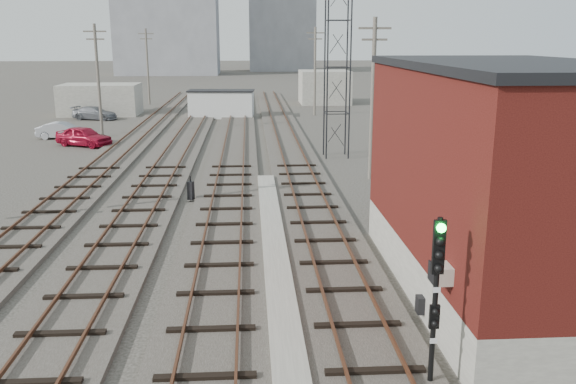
{
  "coord_description": "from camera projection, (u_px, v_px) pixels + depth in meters",
  "views": [
    {
      "loc": [
        -0.39,
        -5.76,
        7.87
      ],
      "look_at": [
        1.05,
        16.62,
        2.2
      ],
      "focal_mm": 38.0,
      "sensor_mm": 36.0,
      "label": 1
    }
  ],
  "objects": [
    {
      "name": "apartment_right",
      "position": [
        282.0,
        17.0,
        149.96
      ],
      "size": [
        16.0,
        12.0,
        26.0
      ],
      "primitive_type": "cube",
      "color": "gray",
      "rests_on": "ground"
    },
    {
      "name": "utility_pole_left_b",
      "position": [
        98.0,
        77.0,
        49.11
      ],
      "size": [
        1.8,
        0.24,
        9.0
      ],
      "color": "#595147",
      "rests_on": "ground"
    },
    {
      "name": "lattice_tower",
      "position": [
        338.0,
        44.0,
        39.89
      ],
      "size": [
        1.6,
        1.6,
        15.0
      ],
      "color": "black",
      "rests_on": "ground"
    },
    {
      "name": "utility_pole_right_b",
      "position": [
        315.0,
        69.0,
        62.87
      ],
      "size": [
        1.8,
        0.24,
        9.0
      ],
      "color": "#595147",
      "rests_on": "ground"
    },
    {
      "name": "car_grey",
      "position": [
        95.0,
        113.0,
        60.47
      ],
      "size": [
        4.81,
        2.96,
        1.3
      ],
      "primitive_type": "imported",
      "rotation": [
        0.0,
        0.0,
        1.3
      ],
      "color": "slate",
      "rests_on": "ground"
    },
    {
      "name": "switch_stand",
      "position": [
        191.0,
        190.0,
        30.12
      ],
      "size": [
        0.37,
        0.37,
        1.2
      ],
      "rotation": [
        0.0,
        0.0,
        -0.41
      ],
      "color": "black",
      "rests_on": "ground"
    },
    {
      "name": "car_red",
      "position": [
        84.0,
        136.0,
        45.59
      ],
      "size": [
        4.7,
        3.54,
        1.49
      ],
      "primitive_type": "imported",
      "rotation": [
        0.0,
        0.0,
        1.1
      ],
      "color": "maroon",
      "rests_on": "ground"
    },
    {
      "name": "brick_building",
      "position": [
        507.0,
        180.0,
        18.71
      ],
      "size": [
        6.54,
        12.2,
        7.22
      ],
      "color": "gray",
      "rests_on": "ground"
    },
    {
      "name": "platform_curb",
      "position": [
        277.0,
        269.0,
        21.07
      ],
      "size": [
        0.9,
        28.0,
        0.26
      ],
      "primitive_type": "cube",
      "color": "gray",
      "rests_on": "ground"
    },
    {
      "name": "utility_pole_left_c",
      "position": [
        148.0,
        65.0,
        73.3
      ],
      "size": [
        1.8,
        0.24,
        9.0
      ],
      "color": "#595147",
      "rests_on": "ground"
    },
    {
      "name": "signal_mast",
      "position": [
        436.0,
        291.0,
        13.5
      ],
      "size": [
        0.4,
        0.41,
        4.13
      ],
      "color": "gray",
      "rests_on": "ground"
    },
    {
      "name": "site_trailer",
      "position": [
        221.0,
        104.0,
        61.8
      ],
      "size": [
        6.82,
        3.38,
        2.79
      ],
      "rotation": [
        0.0,
        0.0,
        -0.08
      ],
      "color": "silver",
      "rests_on": "ground"
    },
    {
      "name": "track_mid_left",
      "position": [
        180.0,
        147.0,
        44.89
      ],
      "size": [
        3.2,
        90.0,
        0.39
      ],
      "color": "#332D28",
      "rests_on": "ground"
    },
    {
      "name": "apartment_left",
      "position": [
        167.0,
        5.0,
        133.34
      ],
      "size": [
        22.0,
        14.0,
        30.0
      ],
      "primitive_type": "cube",
      "color": "gray",
      "rests_on": "ground"
    },
    {
      "name": "track_right",
      "position": [
        288.0,
        146.0,
        45.39
      ],
      "size": [
        3.2,
        90.0,
        0.39
      ],
      "color": "#332D28",
      "rests_on": "ground"
    },
    {
      "name": "ground",
      "position": [
        253.0,
        113.0,
        65.58
      ],
      "size": [
        320.0,
        320.0,
        0.0
      ],
      "primitive_type": "plane",
      "color": "#282621",
      "rests_on": "ground"
    },
    {
      "name": "shed_right",
      "position": [
        324.0,
        87.0,
        75.32
      ],
      "size": [
        6.0,
        6.0,
        4.0
      ],
      "primitive_type": "cube",
      "color": "gray",
      "rests_on": "ground"
    },
    {
      "name": "utility_pole_right_a",
      "position": [
        373.0,
        95.0,
        33.84
      ],
      "size": [
        1.8,
        0.24,
        9.0
      ],
      "color": "#595147",
      "rests_on": "ground"
    },
    {
      "name": "shed_left",
      "position": [
        101.0,
        99.0,
        64.19
      ],
      "size": [
        8.0,
        5.0,
        3.2
      ],
      "primitive_type": "cube",
      "color": "gray",
      "rests_on": "ground"
    },
    {
      "name": "car_silver",
      "position": [
        63.0,
        130.0,
        48.98
      ],
      "size": [
        4.13,
        1.69,
        1.33
      ],
      "primitive_type": "imported",
      "rotation": [
        0.0,
        0.0,
        1.5
      ],
      "color": "#A4A5AB",
      "rests_on": "ground"
    },
    {
      "name": "track_left",
      "position": [
        125.0,
        147.0,
        44.64
      ],
      "size": [
        3.2,
        90.0,
        0.39
      ],
      "color": "#332D28",
      "rests_on": "ground"
    },
    {
      "name": "track_mid_right",
      "position": [
        234.0,
        146.0,
        45.14
      ],
      "size": [
        3.2,
        90.0,
        0.39
      ],
      "color": "#332D28",
      "rests_on": "ground"
    }
  ]
}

